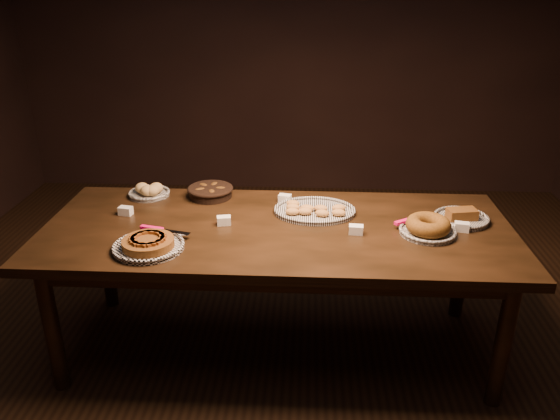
{
  "coord_description": "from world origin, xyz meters",
  "views": [
    {
      "loc": [
        0.15,
        -2.52,
        1.94
      ],
      "look_at": [
        0.01,
        0.05,
        0.82
      ],
      "focal_mm": 35.0,
      "sensor_mm": 36.0,
      "label": 1
    }
  ],
  "objects_px": {
    "buffet_table": "(277,239)",
    "apple_tart_plate": "(148,244)",
    "bundt_cake_plate": "(428,227)",
    "madeleine_platter": "(314,210)"
  },
  "relations": [
    {
      "from": "buffet_table",
      "to": "madeleine_platter",
      "type": "height_order",
      "value": "madeleine_platter"
    },
    {
      "from": "apple_tart_plate",
      "to": "bundt_cake_plate",
      "type": "relative_size",
      "value": 1.02
    },
    {
      "from": "buffet_table",
      "to": "bundt_cake_plate",
      "type": "height_order",
      "value": "bundt_cake_plate"
    },
    {
      "from": "buffet_table",
      "to": "bundt_cake_plate",
      "type": "relative_size",
      "value": 6.86
    },
    {
      "from": "madeleine_platter",
      "to": "bundt_cake_plate",
      "type": "bearing_deg",
      "value": -29.98
    },
    {
      "from": "buffet_table",
      "to": "apple_tart_plate",
      "type": "xyz_separation_m",
      "value": [
        -0.59,
        -0.28,
        0.1
      ]
    },
    {
      "from": "buffet_table",
      "to": "apple_tart_plate",
      "type": "relative_size",
      "value": 6.72
    },
    {
      "from": "bundt_cake_plate",
      "to": "apple_tart_plate",
      "type": "bearing_deg",
      "value": 177.71
    },
    {
      "from": "buffet_table",
      "to": "madeleine_platter",
      "type": "distance_m",
      "value": 0.27
    },
    {
      "from": "buffet_table",
      "to": "apple_tart_plate",
      "type": "bearing_deg",
      "value": -154.62
    }
  ]
}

